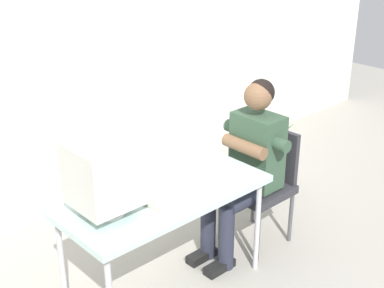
# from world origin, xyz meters

# --- Properties ---
(ground_plane) EXTENTS (12.00, 12.00, 0.00)m
(ground_plane) POSITION_xyz_m (0.00, 0.00, 0.00)
(ground_plane) COLOR #9E998E
(wall_back) EXTENTS (8.00, 0.10, 3.00)m
(wall_back) POSITION_xyz_m (0.30, 1.40, 1.50)
(wall_back) COLOR silver
(wall_back) RESTS_ON ground_plane
(desk) EXTENTS (1.33, 0.63, 0.74)m
(desk) POSITION_xyz_m (0.00, 0.00, 0.68)
(desk) COLOR #B7B7BC
(desk) RESTS_ON ground_plane
(crt_monitor) EXTENTS (0.36, 0.35, 0.44)m
(crt_monitor) POSITION_xyz_m (-0.40, 0.02, 0.99)
(crt_monitor) COLOR silver
(crt_monitor) RESTS_ON desk
(keyboard) EXTENTS (0.19, 0.42, 0.03)m
(keyboard) POSITION_xyz_m (-0.12, 0.02, 0.75)
(keyboard) COLOR beige
(keyboard) RESTS_ON desk
(office_chair) EXTENTS (0.43, 0.43, 0.87)m
(office_chair) POSITION_xyz_m (0.94, -0.01, 0.50)
(office_chair) COLOR #4C4C51
(office_chair) RESTS_ON ground_plane
(person_seated) EXTENTS (0.68, 0.55, 1.28)m
(person_seated) POSITION_xyz_m (0.75, -0.01, 0.70)
(person_seated) COLOR #334C38
(person_seated) RESTS_ON ground_plane
(potted_plant) EXTENTS (0.77, 0.73, 0.76)m
(potted_plant) POSITION_xyz_m (1.39, 0.45, 0.32)
(potted_plant) COLOR #4C4C51
(potted_plant) RESTS_ON ground_plane
(desk_mug) EXTENTS (0.08, 0.10, 0.09)m
(desk_mug) POSITION_xyz_m (-0.04, 0.21, 0.78)
(desk_mug) COLOR white
(desk_mug) RESTS_ON desk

